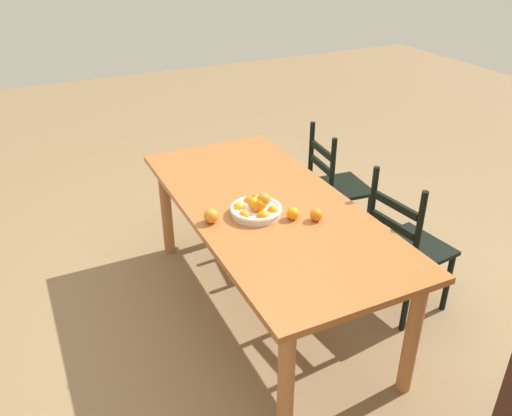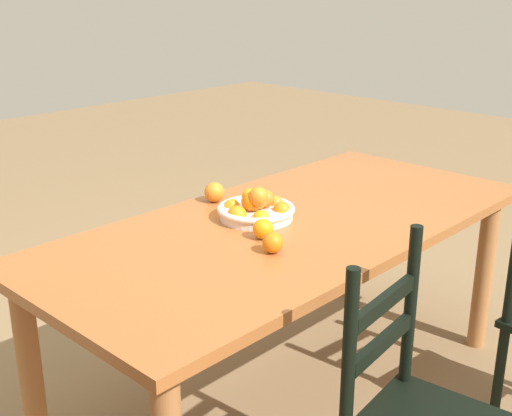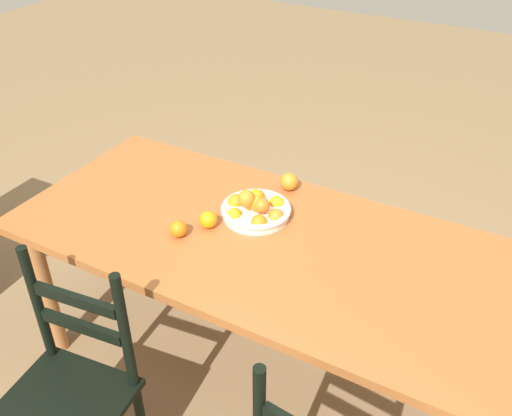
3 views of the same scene
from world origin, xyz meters
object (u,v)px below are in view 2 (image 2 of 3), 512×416
(fruit_bowl, at_px, (256,208))
(orange_loose_0, at_px, (273,243))
(orange_loose_1, at_px, (214,192))
(dining_table, at_px, (292,245))
(orange_loose_2, at_px, (263,229))

(fruit_bowl, height_order, orange_loose_0, fruit_bowl)
(orange_loose_0, relative_size, orange_loose_1, 0.86)
(dining_table, bearing_deg, orange_loose_0, 28.98)
(orange_loose_0, bearing_deg, dining_table, -151.02)
(orange_loose_0, distance_m, orange_loose_2, 0.13)
(dining_table, relative_size, orange_loose_1, 24.88)
(dining_table, xyz_separation_m, orange_loose_2, (0.20, 0.04, 0.13))
(fruit_bowl, bearing_deg, orange_loose_2, 50.78)
(fruit_bowl, bearing_deg, orange_loose_0, 53.34)
(orange_loose_1, bearing_deg, dining_table, 97.71)
(dining_table, height_order, orange_loose_1, orange_loose_1)
(orange_loose_2, bearing_deg, dining_table, -167.65)
(dining_table, xyz_separation_m, fruit_bowl, (0.08, -0.11, 0.14))
(orange_loose_1, bearing_deg, fruit_bowl, 83.25)
(orange_loose_1, distance_m, orange_loose_2, 0.43)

